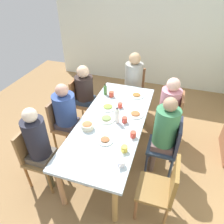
{
  "coord_description": "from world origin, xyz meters",
  "views": [
    {
      "loc": [
        2.18,
        0.7,
        2.56
      ],
      "look_at": [
        0.0,
        0.0,
        0.89
      ],
      "focal_mm": 32.93,
      "sensor_mm": 36.0,
      "label": 1
    }
  ],
  "objects_px": {
    "cup_0": "(124,149)",
    "cup_5": "(133,135)",
    "chair_3": "(36,154)",
    "person_4": "(85,90)",
    "chair_0": "(63,122)",
    "person_2": "(169,104)",
    "plate_4": "(135,114)",
    "dining_table": "(112,125)",
    "bottle_0": "(117,116)",
    "cup_2": "(111,94)",
    "cup_4": "(125,120)",
    "bowl_0": "(87,126)",
    "chair_1": "(168,145)",
    "chair_6": "(162,188)",
    "person_1": "(164,130)",
    "chair_2": "(172,115)",
    "cup_3": "(121,164)",
    "person_5": "(133,78)",
    "chair_5": "(134,87)",
    "plate_3": "(106,119)",
    "plate_0": "(105,140)",
    "chair_4": "(81,99)",
    "bottle_1": "(105,90)",
    "plate_2": "(108,107)",
    "person_3": "(39,143)",
    "cup_1": "(120,105)",
    "person_0": "(66,112)",
    "plate_1": "(137,95)"
  },
  "relations": [
    {
      "from": "chair_2",
      "to": "cup_4",
      "type": "height_order",
      "value": "chair_2"
    },
    {
      "from": "bowl_0",
      "to": "cup_4",
      "type": "bearing_deg",
      "value": 122.53
    },
    {
      "from": "plate_4",
      "to": "chair_0",
      "type": "bearing_deg",
      "value": -78.06
    },
    {
      "from": "chair_4",
      "to": "plate_3",
      "type": "distance_m",
      "value": 1.05
    },
    {
      "from": "person_5",
      "to": "chair_5",
      "type": "bearing_deg",
      "value": 180.0
    },
    {
      "from": "person_5",
      "to": "plate_0",
      "type": "bearing_deg",
      "value": 1.38
    },
    {
      "from": "person_2",
      "to": "chair_4",
      "type": "height_order",
      "value": "person_2"
    },
    {
      "from": "plate_4",
      "to": "cup_3",
      "type": "bearing_deg",
      "value": 3.22
    },
    {
      "from": "person_0",
      "to": "person_1",
      "type": "distance_m",
      "value": 1.47
    },
    {
      "from": "bowl_0",
      "to": "chair_1",
      "type": "bearing_deg",
      "value": 103.83
    },
    {
      "from": "chair_0",
      "to": "bottle_1",
      "type": "xyz_separation_m",
      "value": [
        -0.65,
        0.5,
        0.32
      ]
    },
    {
      "from": "chair_1",
      "to": "person_1",
      "type": "xyz_separation_m",
      "value": [
        -0.0,
        -0.09,
        0.24
      ]
    },
    {
      "from": "person_3",
      "to": "cup_5",
      "type": "relative_size",
      "value": 11.37
    },
    {
      "from": "person_4",
      "to": "bowl_0",
      "type": "xyz_separation_m",
      "value": [
        0.98,
        0.47,
        0.07
      ]
    },
    {
      "from": "chair_3",
      "to": "person_4",
      "type": "bearing_deg",
      "value": 176.36
    },
    {
      "from": "person_2",
      "to": "cup_2",
      "type": "distance_m",
      "value": 0.95
    },
    {
      "from": "person_2",
      "to": "plate_4",
      "type": "xyz_separation_m",
      "value": [
        0.47,
        -0.45,
        0.04
      ]
    },
    {
      "from": "person_2",
      "to": "cup_2",
      "type": "bearing_deg",
      "value": -84.27
    },
    {
      "from": "bowl_0",
      "to": "cup_2",
      "type": "relative_size",
      "value": 1.43
    },
    {
      "from": "person_0",
      "to": "bottle_1",
      "type": "bearing_deg",
      "value": 147.95
    },
    {
      "from": "bottle_1",
      "to": "person_5",
      "type": "bearing_deg",
      "value": 155.1
    },
    {
      "from": "bowl_0",
      "to": "bottle_0",
      "type": "distance_m",
      "value": 0.43
    },
    {
      "from": "cup_4",
      "to": "cup_3",
      "type": "bearing_deg",
      "value": 12.14
    },
    {
      "from": "bottle_1",
      "to": "chair_5",
      "type": "bearing_deg",
      "value": 157.59
    },
    {
      "from": "chair_2",
      "to": "bowl_0",
      "type": "distance_m",
      "value": 1.49
    },
    {
      "from": "cup_0",
      "to": "cup_5",
      "type": "xyz_separation_m",
      "value": [
        -0.27,
        0.04,
        0.0
      ]
    },
    {
      "from": "plate_4",
      "to": "cup_5",
      "type": "xyz_separation_m",
      "value": [
        0.48,
        0.07,
        0.03
      ]
    },
    {
      "from": "person_4",
      "to": "plate_3",
      "type": "height_order",
      "value": "person_4"
    },
    {
      "from": "person_2",
      "to": "plate_0",
      "type": "distance_m",
      "value": 1.32
    },
    {
      "from": "plate_1",
      "to": "plate_0",
      "type": "bearing_deg",
      "value": -7.14
    },
    {
      "from": "chair_4",
      "to": "bottle_1",
      "type": "height_order",
      "value": "bottle_1"
    },
    {
      "from": "person_3",
      "to": "chair_2",
      "type": "bearing_deg",
      "value": 132.35
    },
    {
      "from": "plate_1",
      "to": "person_1",
      "type": "bearing_deg",
      "value": 35.73
    },
    {
      "from": "cup_4",
      "to": "bowl_0",
      "type": "bearing_deg",
      "value": -57.47
    },
    {
      "from": "dining_table",
      "to": "bottle_0",
      "type": "xyz_separation_m",
      "value": [
        0.01,
        0.08,
        0.19
      ]
    },
    {
      "from": "cup_0",
      "to": "bottle_0",
      "type": "bearing_deg",
      "value": -154.44
    },
    {
      "from": "bowl_0",
      "to": "cup_0",
      "type": "height_order",
      "value": "bowl_0"
    },
    {
      "from": "bottle_1",
      "to": "chair_4",
      "type": "bearing_deg",
      "value": -96.78
    },
    {
      "from": "chair_4",
      "to": "plate_1",
      "type": "xyz_separation_m",
      "value": [
        -0.05,
        1.01,
        0.24
      ]
    },
    {
      "from": "cup_2",
      "to": "cup_4",
      "type": "relative_size",
      "value": 1.05
    },
    {
      "from": "person_1",
      "to": "cup_5",
      "type": "xyz_separation_m",
      "value": [
        0.24,
        -0.37,
        0.03
      ]
    },
    {
      "from": "plate_0",
      "to": "cup_0",
      "type": "relative_size",
      "value": 1.81
    },
    {
      "from": "dining_table",
      "to": "chair_2",
      "type": "height_order",
      "value": "chair_2"
    },
    {
      "from": "person_5",
      "to": "plate_3",
      "type": "relative_size",
      "value": 5.07
    },
    {
      "from": "person_4",
      "to": "plate_2",
      "type": "xyz_separation_m",
      "value": [
        0.43,
        0.58,
        0.04
      ]
    },
    {
      "from": "person_4",
      "to": "cup_1",
      "type": "xyz_separation_m",
      "value": [
        0.36,
        0.75,
        0.06
      ]
    },
    {
      "from": "person_0",
      "to": "plate_0",
      "type": "distance_m",
      "value": 0.88
    },
    {
      "from": "chair_0",
      "to": "cup_0",
      "type": "relative_size",
      "value": 7.92
    },
    {
      "from": "chair_3",
      "to": "cup_2",
      "type": "relative_size",
      "value": 7.82
    },
    {
      "from": "chair_1",
      "to": "chair_6",
      "type": "height_order",
      "value": "same"
    }
  ]
}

